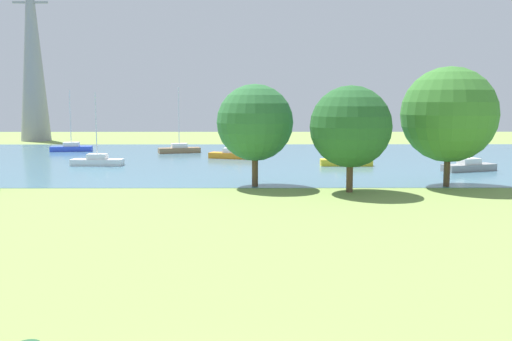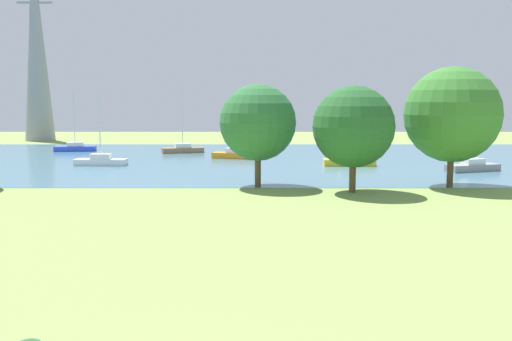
{
  "view_description": "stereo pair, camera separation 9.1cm",
  "coord_description": "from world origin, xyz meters",
  "px_view_note": "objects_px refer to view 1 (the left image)",
  "views": [
    {
      "loc": [
        1.06,
        -9.77,
        6.12
      ],
      "look_at": [
        1.27,
        19.18,
        2.57
      ],
      "focal_mm": 40.34,
      "sensor_mm": 36.0,
      "label": 1
    },
    {
      "loc": [
        1.15,
        -9.77,
        6.12
      ],
      "look_at": [
        1.27,
        19.18,
        2.57
      ],
      "focal_mm": 40.34,
      "sensor_mm": 36.0,
      "label": 2
    }
  ],
  "objects_px": {
    "sailboat_gray": "(469,166)",
    "electricity_pylon": "(32,42)",
    "tree_mid_shore": "(449,115)",
    "sailboat_yellow": "(346,161)",
    "sailboat_white": "(97,161)",
    "tree_east_far": "(351,127)",
    "sailboat_brown": "(179,149)",
    "sailboat_orange": "(232,154)",
    "tree_east_near": "(255,123)",
    "sailboat_blue": "(71,148)"
  },
  "relations": [
    {
      "from": "sailboat_gray",
      "to": "electricity_pylon",
      "type": "height_order",
      "value": "electricity_pylon"
    },
    {
      "from": "tree_mid_shore",
      "to": "tree_east_far",
      "type": "bearing_deg",
      "value": -161.52
    },
    {
      "from": "sailboat_orange",
      "to": "sailboat_white",
      "type": "bearing_deg",
      "value": -152.55
    },
    {
      "from": "tree_mid_shore",
      "to": "electricity_pylon",
      "type": "distance_m",
      "value": 66.78
    },
    {
      "from": "sailboat_brown",
      "to": "sailboat_white",
      "type": "height_order",
      "value": "sailboat_brown"
    },
    {
      "from": "sailboat_yellow",
      "to": "tree_east_near",
      "type": "xyz_separation_m",
      "value": [
        -8.63,
        -12.89,
        4.09
      ]
    },
    {
      "from": "sailboat_white",
      "to": "tree_east_near",
      "type": "xyz_separation_m",
      "value": [
        14.78,
        -13.2,
        4.08
      ]
    },
    {
      "from": "sailboat_gray",
      "to": "electricity_pylon",
      "type": "relative_size",
      "value": 0.22
    },
    {
      "from": "sailboat_white",
      "to": "tree_east_far",
      "type": "height_order",
      "value": "tree_east_far"
    },
    {
      "from": "sailboat_yellow",
      "to": "sailboat_orange",
      "type": "distance_m",
      "value": 12.88
    },
    {
      "from": "sailboat_blue",
      "to": "sailboat_gray",
      "type": "relative_size",
      "value": 1.16
    },
    {
      "from": "sailboat_yellow",
      "to": "tree_mid_shore",
      "type": "xyz_separation_m",
      "value": [
        5.04,
        -13.06,
        4.66
      ]
    },
    {
      "from": "sailboat_yellow",
      "to": "sailboat_gray",
      "type": "relative_size",
      "value": 1.04
    },
    {
      "from": "tree_east_near",
      "to": "tree_mid_shore",
      "type": "distance_m",
      "value": 13.68
    },
    {
      "from": "sailboat_brown",
      "to": "tree_east_near",
      "type": "bearing_deg",
      "value": -71.64
    },
    {
      "from": "tree_east_far",
      "to": "sailboat_gray",
      "type": "bearing_deg",
      "value": 42.6
    },
    {
      "from": "tree_mid_shore",
      "to": "sailboat_yellow",
      "type": "bearing_deg",
      "value": 111.1
    },
    {
      "from": "sailboat_brown",
      "to": "electricity_pylon",
      "type": "relative_size",
      "value": 0.26
    },
    {
      "from": "tree_east_near",
      "to": "tree_east_far",
      "type": "bearing_deg",
      "value": -22.57
    },
    {
      "from": "sailboat_yellow",
      "to": "sailboat_white",
      "type": "relative_size",
      "value": 0.97
    },
    {
      "from": "sailboat_blue",
      "to": "electricity_pylon",
      "type": "bearing_deg",
      "value": 120.93
    },
    {
      "from": "sailboat_white",
      "to": "tree_east_far",
      "type": "xyz_separation_m",
      "value": [
        21.09,
        -15.83,
        3.92
      ]
    },
    {
      "from": "tree_east_near",
      "to": "sailboat_gray",
      "type": "bearing_deg",
      "value": 24.99
    },
    {
      "from": "sailboat_gray",
      "to": "tree_east_far",
      "type": "height_order",
      "value": "tree_east_far"
    },
    {
      "from": "tree_mid_shore",
      "to": "sailboat_blue",
      "type": "bearing_deg",
      "value": 141.35
    },
    {
      "from": "electricity_pylon",
      "to": "sailboat_orange",
      "type": "bearing_deg",
      "value": -41.44
    },
    {
      "from": "sailboat_gray",
      "to": "electricity_pylon",
      "type": "distance_m",
      "value": 65.61
    },
    {
      "from": "tree_east_near",
      "to": "electricity_pylon",
      "type": "relative_size",
      "value": 0.25
    },
    {
      "from": "sailboat_orange",
      "to": "tree_mid_shore",
      "type": "xyz_separation_m",
      "value": [
        15.99,
        -19.84,
        4.67
      ]
    },
    {
      "from": "sailboat_blue",
      "to": "sailboat_white",
      "type": "xyz_separation_m",
      "value": [
        7.12,
        -15.07,
        -0.01
      ]
    },
    {
      "from": "sailboat_white",
      "to": "tree_east_near",
      "type": "height_order",
      "value": "tree_east_near"
    },
    {
      "from": "sailboat_gray",
      "to": "electricity_pylon",
      "type": "xyz_separation_m",
      "value": [
        -51.54,
        38.02,
        14.22
      ]
    },
    {
      "from": "sailboat_orange",
      "to": "tree_mid_shore",
      "type": "bearing_deg",
      "value": -51.13
    },
    {
      "from": "sailboat_white",
      "to": "sailboat_gray",
      "type": "xyz_separation_m",
      "value": [
        33.39,
        -4.53,
        -0.01
      ]
    },
    {
      "from": "sailboat_orange",
      "to": "tree_east_near",
      "type": "relative_size",
      "value": 0.75
    },
    {
      "from": "sailboat_orange",
      "to": "sailboat_gray",
      "type": "relative_size",
      "value": 0.85
    },
    {
      "from": "tree_mid_shore",
      "to": "electricity_pylon",
      "type": "xyz_separation_m",
      "value": [
        -46.6,
        46.87,
        9.56
      ]
    },
    {
      "from": "sailboat_yellow",
      "to": "electricity_pylon",
      "type": "height_order",
      "value": "electricity_pylon"
    },
    {
      "from": "sailboat_brown",
      "to": "sailboat_blue",
      "type": "relative_size",
      "value": 1.04
    },
    {
      "from": "tree_east_near",
      "to": "tree_east_far",
      "type": "relative_size",
      "value": 1.02
    },
    {
      "from": "sailboat_gray",
      "to": "sailboat_white",
      "type": "bearing_deg",
      "value": 172.28
    },
    {
      "from": "sailboat_brown",
      "to": "tree_east_far",
      "type": "relative_size",
      "value": 1.08
    },
    {
      "from": "sailboat_blue",
      "to": "tree_mid_shore",
      "type": "bearing_deg",
      "value": -38.65
    },
    {
      "from": "sailboat_orange",
      "to": "tree_east_far",
      "type": "distance_m",
      "value": 24.23
    },
    {
      "from": "sailboat_white",
      "to": "tree_east_near",
      "type": "bearing_deg",
      "value": -41.77
    },
    {
      "from": "tree_east_far",
      "to": "tree_east_near",
      "type": "bearing_deg",
      "value": 157.43
    },
    {
      "from": "sailboat_orange",
      "to": "tree_east_near",
      "type": "height_order",
      "value": "tree_east_near"
    },
    {
      "from": "tree_east_near",
      "to": "tree_east_far",
      "type": "distance_m",
      "value": 6.84
    },
    {
      "from": "sailboat_gray",
      "to": "tree_mid_shore",
      "type": "distance_m",
      "value": 11.15
    },
    {
      "from": "sailboat_gray",
      "to": "sailboat_orange",
      "type": "bearing_deg",
      "value": 152.29
    }
  ]
}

